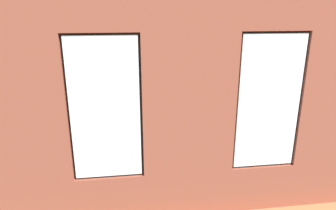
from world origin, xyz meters
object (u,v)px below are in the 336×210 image
Objects in this scene: couch_by_window at (132,174)px; cup_ceramic at (180,119)px; potted_plant_mid_room_small at (179,114)px; remote_silver at (158,122)px; couch_left at (274,121)px; coffee_table at (166,126)px; tv_flatscreen at (28,103)px; media_console at (32,130)px; table_plant_small at (149,121)px; remote_black at (166,123)px; potted_plant_corner_near_left at (253,86)px; potted_plant_near_tv at (44,129)px; candle_jar at (171,123)px; papasan_chair at (138,107)px.

cup_ceramic is at bearing -119.72° from couch_by_window.
potted_plant_mid_room_small is (-1.29, -3.02, -0.06)m from couch_by_window.
remote_silver is at bearing -107.70° from couch_by_window.
couch_by_window and couch_left have the same top height.
tv_flatscreen is (3.03, -0.49, 0.51)m from coffee_table.
remote_silver is 0.17× the size of media_console.
couch_by_window is 1.73× the size of tv_flatscreen.
couch_by_window is 3.31m from tv_flatscreen.
cup_ceramic reaches higher than potted_plant_mid_room_small.
table_plant_small is at bearing 54.85° from potted_plant_mid_room_small.
couch_left is at bearing 179.77° from cup_ceramic.
media_console is 0.88× the size of tv_flatscreen.
remote_black is (-0.00, -0.00, 0.07)m from coffee_table.
potted_plant_corner_near_left is (-0.15, -1.71, 0.45)m from couch_left.
potted_plant_mid_room_small is at bearing 16.64° from potted_plant_corner_near_left.
potted_plant_near_tv reaches higher than potted_plant_mid_room_small.
remote_silver is (2.83, 0.03, 0.14)m from couch_left.
couch_by_window is at bearing 45.81° from potted_plant_corner_near_left.
candle_jar is at bearing 129.69° from coffee_table.
potted_plant_corner_near_left is at bearing -148.65° from table_plant_small.
candle_jar reaches higher than potted_plant_mid_room_small.
potted_plant_mid_room_small is at bearing -30.73° from remote_silver.
remote_silver is 0.17× the size of potted_plant_near_tv.
potted_plant_corner_near_left is at bearing 174.99° from couch_left.
remote_silver is at bearing -89.39° from couch_left.
potted_plant_corner_near_left is at bearing -134.19° from couch_by_window.
remote_silver is 0.15× the size of tv_flatscreen.
table_plant_small is at bearing 18.80° from cup_ceramic.
potted_plant_near_tv reaches higher than remote_silver.
candle_jar is 3.21m from tv_flatscreen.
papasan_chair reaches higher than coffee_table.
couch_by_window is at bearing 86.07° from papasan_chair.
potted_plant_corner_near_left is at bearing -144.32° from candle_jar.
media_console is 1.01× the size of potted_plant_near_tv.
remote_black is 3.11m from tv_flatscreen.
potted_plant_near_tv is at bearing 120.21° from tv_flatscreen.
couch_by_window reaches higher than papasan_chair.
couch_left is at bearing 84.99° from potted_plant_corner_near_left.
potted_plant_mid_room_small is (-0.66, -1.05, -0.19)m from remote_silver.
table_plant_small is 2.73m from media_console.
candle_jar is at bearing 44.39° from cup_ceramic.
potted_plant_mid_room_small is at bearing -151.84° from potted_plant_near_tv.
tv_flatscreen is (2.64, -0.61, 0.32)m from table_plant_small.
papasan_chair is 1.10m from potted_plant_mid_room_small.
media_console is (5.70, -0.36, -0.08)m from couch_left.
remote_silver is at bearing 4.31° from cup_ceramic.
remote_silver reaches higher than potted_plant_mid_room_small.
media_console is at bearing 83.78° from remote_silver.
couch_by_window is 1.49× the size of coffee_table.
potted_plant_corner_near_left is (-3.39, -0.48, 0.34)m from papasan_chair.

